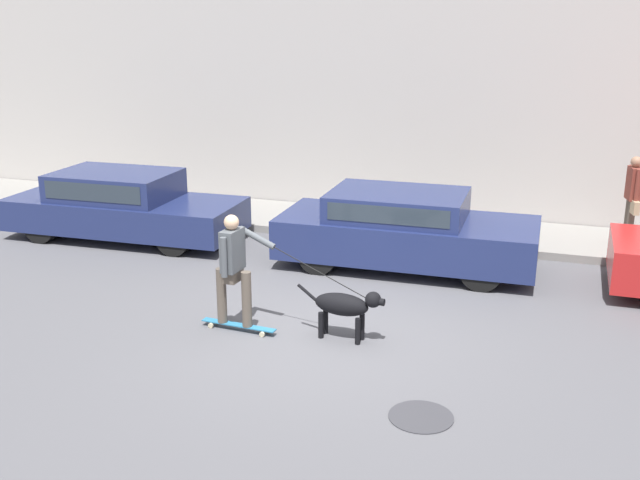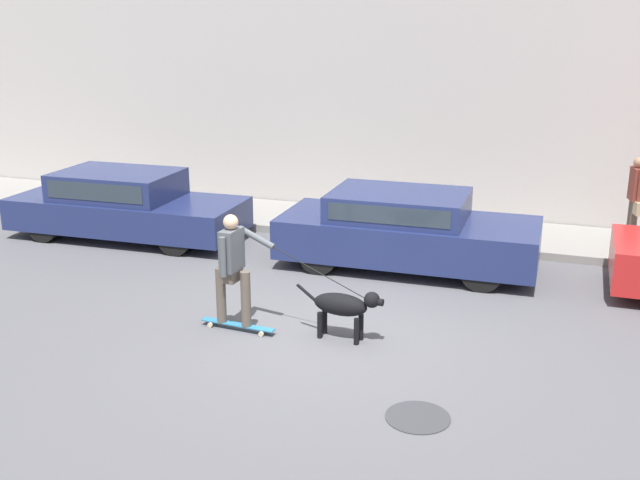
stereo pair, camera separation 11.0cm
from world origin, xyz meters
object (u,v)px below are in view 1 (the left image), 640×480
Objects in this scene: parked_car_1 at (405,230)px; pedestrian_with_bag at (632,195)px; parked_car_0 at (123,206)px; dog at (345,306)px; skateboarder at (234,266)px.

pedestrian_with_bag reaches higher than parked_car_1.
pedestrian_with_bag is at bearing 11.74° from parked_car_0.
parked_car_1 is 2.73× the size of pedestrian_with_bag.
dog is 0.77× the size of pedestrian_with_bag.
skateboarder reaches higher than dog.
dog is (-0.08, -3.15, -0.17)m from parked_car_1.
skateboarder is (3.86, -3.33, 0.30)m from parked_car_0.
pedestrian_with_bag reaches higher than dog.
parked_car_1 reaches higher than parked_car_0.
parked_car_0 reaches higher than dog.
parked_car_0 is at bearing 154.03° from dog.
skateboarder is at bearing -116.48° from parked_car_1.
parked_car_0 is 5.43m from parked_car_1.
parked_car_0 is 3.68× the size of dog.
pedestrian_with_bag is at bearing 59.79° from dog.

